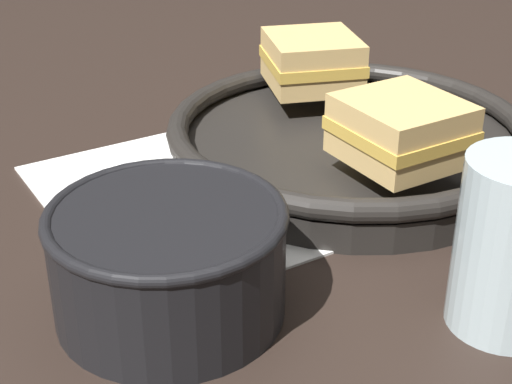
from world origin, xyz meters
The scene contains 7 objects.
ground_plane centered at (0.00, 0.00, 0.00)m, with size 4.00×4.00×0.00m, color black.
napkin centered at (-0.07, 0.01, 0.00)m, with size 0.28×0.25×0.00m.
soup_bowl centered at (0.04, -0.08, 0.04)m, with size 0.15×0.15×0.07m.
spoon centered at (-0.04, 0.00, 0.01)m, with size 0.16×0.03×0.01m.
skillet centered at (-0.04, 0.15, 0.02)m, with size 0.31×0.31×0.04m.
sandwich_near_left centered at (-0.11, 0.18, 0.06)m, with size 0.11×0.11×0.05m.
sandwich_near_right centered at (0.04, 0.12, 0.06)m, with size 0.10×0.09×0.05m.
Camera 1 is at (0.38, -0.30, 0.29)m, focal length 55.00 mm.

